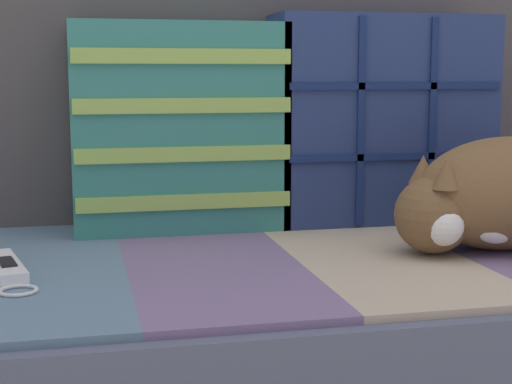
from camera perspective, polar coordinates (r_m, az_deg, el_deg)
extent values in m
cube|color=#4C5166|center=(1.30, 7.12, -9.00)|extent=(1.80, 0.78, 0.23)
cube|color=slate|center=(1.18, -15.69, -5.13)|extent=(0.25, 0.70, 0.01)
cube|color=slate|center=(1.19, -3.74, -4.68)|extent=(0.25, 0.70, 0.01)
cube|color=tan|center=(1.25, 7.47, -4.06)|extent=(0.25, 0.70, 0.01)
cube|color=slate|center=(1.36, 17.28, -3.40)|extent=(0.25, 0.70, 0.01)
cube|color=#474242|center=(1.55, 3.20, 8.36)|extent=(1.80, 0.14, 0.52)
cube|color=navy|center=(1.45, 9.15, 5.24)|extent=(0.40, 0.13, 0.37)
cube|color=navy|center=(1.39, 10.14, 2.55)|extent=(0.39, 0.01, 0.01)
cube|color=navy|center=(1.36, 7.62, 5.06)|extent=(0.01, 0.01, 0.36)
cube|color=navy|center=(1.39, 10.27, 7.60)|extent=(0.39, 0.01, 0.01)
cube|color=navy|center=(1.41, 12.69, 5.06)|extent=(0.01, 0.01, 0.36)
cube|color=#337A70|center=(1.36, -5.60, 4.70)|extent=(0.36, 0.13, 0.35)
cube|color=#93B751|center=(1.30, -5.14, -0.74)|extent=(0.36, 0.01, 0.02)
cube|color=#93B751|center=(1.29, -5.18, 2.75)|extent=(0.36, 0.01, 0.02)
cube|color=#93B751|center=(1.29, -5.23, 6.28)|extent=(0.36, 0.01, 0.02)
cube|color=#93B751|center=(1.29, -5.28, 9.82)|extent=(0.36, 0.01, 0.02)
ellipsoid|color=brown|center=(1.26, 17.77, -0.07)|extent=(0.32, 0.21, 0.17)
sphere|color=brown|center=(1.19, 12.74, -1.63)|extent=(0.12, 0.12, 0.12)
sphere|color=white|center=(1.17, 13.39, -2.32)|extent=(0.06, 0.06, 0.06)
ellipsoid|color=white|center=(1.20, 17.19, -1.76)|extent=(0.09, 0.05, 0.08)
cone|color=brown|center=(1.16, 13.66, 1.26)|extent=(0.04, 0.04, 0.04)
cone|color=brown|center=(1.21, 12.05, 1.63)|extent=(0.04, 0.04, 0.04)
cube|color=white|center=(1.12, -17.75, -5.25)|extent=(0.07, 0.16, 0.02)
cube|color=black|center=(1.10, -17.68, -4.86)|extent=(0.03, 0.06, 0.00)
torus|color=silver|center=(1.02, -16.90, -6.88)|extent=(0.06, 0.06, 0.01)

